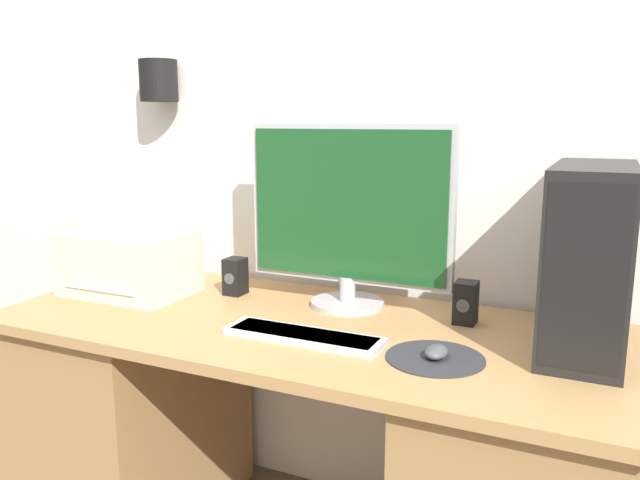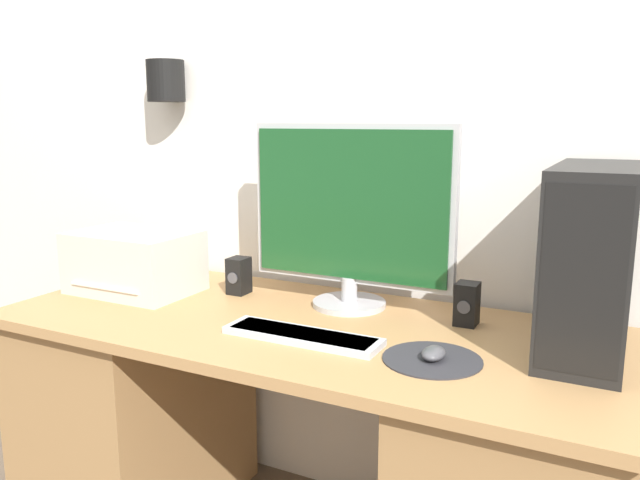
{
  "view_description": "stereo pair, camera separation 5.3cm",
  "coord_description": "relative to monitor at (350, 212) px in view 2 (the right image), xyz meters",
  "views": [
    {
      "loc": [
        0.74,
        -1.1,
        1.29
      ],
      "look_at": [
        0.06,
        0.36,
        0.98
      ],
      "focal_mm": 35.0,
      "sensor_mm": 36.0,
      "label": 1
    },
    {
      "loc": [
        0.79,
        -1.08,
        1.29
      ],
      "look_at": [
        0.06,
        0.36,
        0.98
      ],
      "focal_mm": 35.0,
      "sensor_mm": 36.0,
      "label": 2
    }
  ],
  "objects": [
    {
      "name": "keyboard",
      "position": [
        0.01,
        -0.32,
        -0.27
      ],
      "size": [
        0.41,
        0.11,
        0.02
      ],
      "color": "silver",
      "rests_on": "desk"
    },
    {
      "name": "computer_tower",
      "position": [
        0.65,
        -0.06,
        -0.06
      ],
      "size": [
        0.18,
        0.48,
        0.44
      ],
      "color": "black",
      "rests_on": "desk"
    },
    {
      "name": "mouse",
      "position": [
        0.35,
        -0.31,
        -0.27
      ],
      "size": [
        0.05,
        0.08,
        0.03
      ],
      "color": "#4C4C51",
      "rests_on": "mousepad"
    },
    {
      "name": "speaker_right",
      "position": [
        0.35,
        -0.02,
        -0.23
      ],
      "size": [
        0.06,
        0.07,
        0.12
      ],
      "color": "black",
      "rests_on": "desk"
    },
    {
      "name": "monitor",
      "position": [
        0.0,
        0.0,
        0.0
      ],
      "size": [
        0.62,
        0.22,
        0.54
      ],
      "color": "#B7B7BC",
      "rests_on": "desk"
    },
    {
      "name": "printer",
      "position": [
        -0.68,
        -0.17,
        -0.19
      ],
      "size": [
        0.39,
        0.27,
        0.2
      ],
      "color": "beige",
      "rests_on": "desk"
    },
    {
      "name": "speaker_left",
      "position": [
        -0.37,
        -0.04,
        -0.23
      ],
      "size": [
        0.06,
        0.07,
        0.12
      ],
      "color": "black",
      "rests_on": "desk"
    },
    {
      "name": "desk",
      "position": [
        -0.06,
        -0.2,
        -0.64
      ],
      "size": [
        1.71,
        0.73,
        0.74
      ],
      "color": "tan",
      "rests_on": "ground_plane"
    },
    {
      "name": "mousepad",
      "position": [
        0.35,
        -0.3,
        -0.28
      ],
      "size": [
        0.23,
        0.23,
        0.0
      ],
      "color": "#2D2D33",
      "rests_on": "desk"
    },
    {
      "name": "wall_back",
      "position": [
        -0.06,
        0.22,
        0.32
      ],
      "size": [
        6.4,
        0.18,
        2.7
      ],
      "color": "white",
      "rests_on": "ground_plane"
    }
  ]
}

